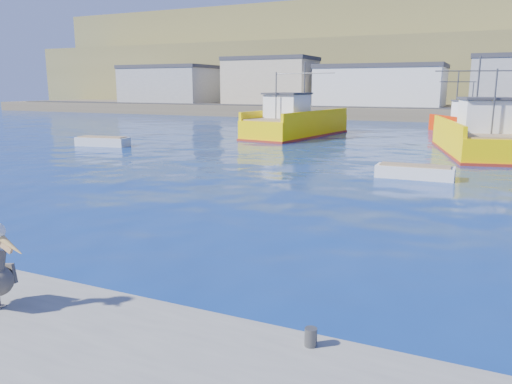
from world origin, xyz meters
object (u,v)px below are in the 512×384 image
trawler_yellow_b (478,138)px  boat_orange (460,123)px  skiff_left (103,142)px  trawler_yellow_a (296,124)px  skiff_mid (415,173)px

trawler_yellow_b → boat_orange: bearing=97.0°
boat_orange → skiff_left: boat_orange is taller
trawler_yellow_a → boat_orange: (13.51, 10.26, -0.16)m
skiff_left → skiff_mid: (23.76, -4.15, -0.02)m
trawler_yellow_b → skiff_left: size_ratio=3.03×
trawler_yellow_a → boat_orange: 16.97m
trawler_yellow_b → skiff_mid: bearing=-102.9°
trawler_yellow_b → boat_orange: (-2.05, 16.69, -0.10)m
trawler_yellow_a → skiff_left: trawler_yellow_a is taller
boat_orange → trawler_yellow_b: bearing=-83.0°
skiff_left → trawler_yellow_b: bearing=15.1°
skiff_mid → boat_orange: bearing=88.9°
skiff_mid → skiff_left: bearing=170.1°
trawler_yellow_b → skiff_left: 27.31m
trawler_yellow_a → boat_orange: trawler_yellow_a is taller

